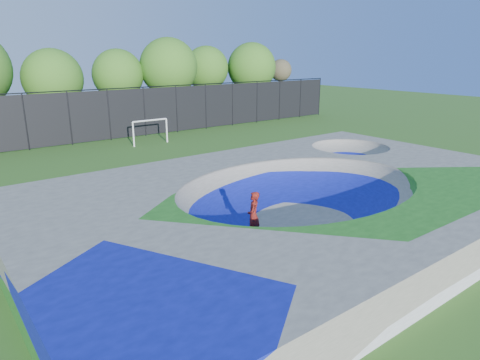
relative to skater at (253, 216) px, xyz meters
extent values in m
plane|color=#2D5918|center=(2.91, 0.47, -0.92)|extent=(120.00, 120.00, 0.00)
cube|color=gray|center=(2.91, 0.47, -0.17)|extent=(22.00, 14.00, 1.50)
imported|color=red|center=(0.00, 0.00, 0.00)|extent=(0.79, 0.78, 1.84)
cube|color=black|center=(0.00, 0.00, -0.89)|extent=(0.71, 0.70, 0.05)
cylinder|color=white|center=(3.35, 18.07, -0.01)|extent=(0.12, 0.12, 1.82)
cylinder|color=white|center=(6.09, 18.07, -0.01)|extent=(0.12, 0.12, 1.82)
cylinder|color=white|center=(4.72, 18.07, 0.91)|extent=(2.74, 0.12, 0.12)
cylinder|color=black|center=(-3.09, 21.47, 1.08)|extent=(0.09, 0.09, 4.00)
cylinder|color=black|center=(-0.09, 21.47, 1.08)|extent=(0.09, 0.09, 4.00)
cylinder|color=black|center=(2.91, 21.47, 1.08)|extent=(0.09, 0.09, 4.00)
cylinder|color=black|center=(5.91, 21.47, 1.08)|extent=(0.09, 0.09, 4.00)
cylinder|color=black|center=(8.91, 21.47, 1.08)|extent=(0.09, 0.09, 4.00)
cylinder|color=black|center=(11.91, 21.47, 1.08)|extent=(0.09, 0.09, 4.00)
cylinder|color=black|center=(14.91, 21.47, 1.08)|extent=(0.09, 0.09, 4.00)
cylinder|color=black|center=(17.91, 21.47, 1.08)|extent=(0.09, 0.09, 4.00)
cylinder|color=black|center=(20.91, 21.47, 1.08)|extent=(0.09, 0.09, 4.00)
cylinder|color=black|center=(23.91, 21.47, 1.08)|extent=(0.09, 0.09, 4.00)
cylinder|color=black|center=(26.91, 21.47, 1.08)|extent=(0.09, 0.09, 4.00)
cube|color=black|center=(2.91, 21.47, 1.08)|extent=(48.00, 0.03, 3.80)
cylinder|color=black|center=(2.91, 21.47, 3.08)|extent=(48.00, 0.08, 0.08)
cylinder|color=#463023|center=(0.36, 26.57, 0.49)|extent=(0.44, 0.44, 2.83)
sphere|color=#32671B|center=(0.36, 26.57, 3.72)|extent=(4.84, 4.84, 4.84)
cylinder|color=#463023|center=(6.02, 26.77, 0.63)|extent=(0.44, 0.44, 3.09)
sphere|color=#32671B|center=(6.02, 26.77, 3.87)|extent=(4.53, 4.53, 4.53)
cylinder|color=#463023|center=(10.46, 25.46, 0.78)|extent=(0.44, 0.44, 3.40)
sphere|color=#32671B|center=(10.46, 25.46, 4.49)|extent=(5.36, 5.36, 5.36)
cylinder|color=#463023|center=(16.08, 27.60, 0.78)|extent=(0.44, 0.44, 3.40)
sphere|color=#32671B|center=(16.08, 27.60, 4.20)|extent=(4.59, 4.59, 4.59)
cylinder|color=#463023|center=(20.93, 26.08, 0.69)|extent=(0.44, 0.44, 3.22)
sphere|color=#32671B|center=(20.93, 26.08, 4.26)|extent=(5.24, 5.24, 5.24)
cylinder|color=#463023|center=(26.58, 27.55, 0.87)|extent=(0.44, 0.44, 3.58)
sphere|color=brown|center=(26.58, 27.55, 3.76)|extent=(2.60, 2.60, 2.60)
camera|label=1|loc=(-9.27, -11.30, 5.71)|focal=32.00mm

